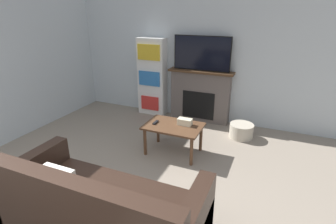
# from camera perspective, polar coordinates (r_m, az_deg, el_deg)

# --- Properties ---
(wall_back) EXTENTS (6.02, 0.06, 2.70)m
(wall_back) POSITION_cam_1_polar(r_m,az_deg,el_deg) (5.31, 5.66, 12.80)
(wall_back) COLOR silver
(wall_back) RESTS_ON ground_plane
(wall_side) EXTENTS (0.06, 5.03, 2.70)m
(wall_side) POSITION_cam_1_polar(r_m,az_deg,el_deg) (5.15, -31.20, 9.60)
(wall_side) COLOR silver
(wall_side) RESTS_ON ground_plane
(fireplace) EXTENTS (1.28, 0.28, 1.04)m
(fireplace) POSITION_cam_1_polar(r_m,az_deg,el_deg) (5.31, 7.00, 3.56)
(fireplace) COLOR #605651
(fireplace) RESTS_ON ground_plane
(tv) EXTENTS (1.10, 0.03, 0.65)m
(tv) POSITION_cam_1_polar(r_m,az_deg,el_deg) (5.09, 7.37, 12.54)
(tv) COLOR black
(tv) RESTS_ON fireplace
(couch) EXTENTS (1.98, 0.94, 0.92)m
(couch) POSITION_cam_1_polar(r_m,az_deg,el_deg) (2.79, -14.65, -20.53)
(couch) COLOR black
(couch) RESTS_ON ground_plane
(coffee_table) EXTENTS (0.88, 0.59, 0.47)m
(coffee_table) POSITION_cam_1_polar(r_m,az_deg,el_deg) (4.07, 1.20, -3.77)
(coffee_table) COLOR brown
(coffee_table) RESTS_ON ground_plane
(tissue_box) EXTENTS (0.22, 0.12, 0.10)m
(tissue_box) POSITION_cam_1_polar(r_m,az_deg,el_deg) (4.05, 3.68, -2.13)
(tissue_box) COLOR beige
(tissue_box) RESTS_ON coffee_table
(remote_control) EXTENTS (0.04, 0.15, 0.02)m
(remote_control) POSITION_cam_1_polar(r_m,az_deg,el_deg) (4.12, -2.72, -2.28)
(remote_control) COLOR black
(remote_control) RESTS_ON coffee_table
(bookshelf) EXTENTS (0.58, 0.29, 1.61)m
(bookshelf) POSITION_cam_1_polar(r_m,az_deg,el_deg) (5.58, -3.46, 7.61)
(bookshelf) COLOR white
(bookshelf) RESTS_ON ground_plane
(storage_basket) EXTENTS (0.42, 0.42, 0.25)m
(storage_basket) POSITION_cam_1_polar(r_m,az_deg,el_deg) (4.85, 15.67, -3.94)
(storage_basket) COLOR #BCB29E
(storage_basket) RESTS_ON ground_plane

